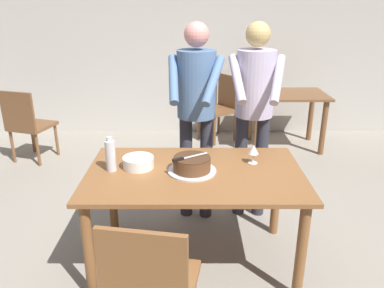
{
  "coord_description": "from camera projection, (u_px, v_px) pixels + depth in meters",
  "views": [
    {
      "loc": [
        -0.02,
        -2.42,
        1.87
      ],
      "look_at": [
        -0.02,
        0.15,
        0.9
      ],
      "focal_mm": 35.67,
      "sensor_mm": 36.0,
      "label": 1
    }
  ],
  "objects": [
    {
      "name": "background_chair_1",
      "position": [
        28.0,
        123.0,
        4.57
      ],
      "size": [
        0.55,
        0.55,
        0.9
      ],
      "color": "brown",
      "rests_on": "ground_plane"
    },
    {
      "name": "person_cutting_cake",
      "position": [
        196.0,
        102.0,
        3.17
      ],
      "size": [
        0.46,
        0.57,
        1.72
      ],
      "color": "#2D2D38",
      "rests_on": "ground_plane"
    },
    {
      "name": "back_wall",
      "position": [
        193.0,
        40.0,
        5.39
      ],
      "size": [
        10.0,
        0.12,
        2.7
      ],
      "primitive_type": "cube",
      "color": "#BCB7AD",
      "rests_on": "ground_plane"
    },
    {
      "name": "person_standing_beside",
      "position": [
        254.0,
        101.0,
        3.2
      ],
      "size": [
        0.47,
        0.56,
        1.72
      ],
      "color": "#2D2D38",
      "rests_on": "ground_plane"
    },
    {
      "name": "wine_glass_near",
      "position": [
        254.0,
        150.0,
        2.76
      ],
      "size": [
        0.08,
        0.08,
        0.14
      ],
      "color": "silver",
      "rests_on": "main_dining_table"
    },
    {
      "name": "background_table",
      "position": [
        286.0,
        105.0,
        5.01
      ],
      "size": [
        1.0,
        0.7,
        0.74
      ],
      "color": "brown",
      "rests_on": "ground_plane"
    },
    {
      "name": "plate_stack",
      "position": [
        138.0,
        162.0,
        2.71
      ],
      "size": [
        0.22,
        0.22,
        0.08
      ],
      "color": "white",
      "rests_on": "main_dining_table"
    },
    {
      "name": "water_bottle",
      "position": [
        111.0,
        155.0,
        2.64
      ],
      "size": [
        0.07,
        0.07,
        0.25
      ],
      "color": "silver",
      "rests_on": "main_dining_table"
    },
    {
      "name": "cake_knife",
      "position": [
        183.0,
        158.0,
        2.58
      ],
      "size": [
        0.24,
        0.16,
        0.02
      ],
      "color": "silver",
      "rests_on": "cake_on_platter"
    },
    {
      "name": "ground_plane",
      "position": [
        195.0,
        260.0,
        2.92
      ],
      "size": [
        14.0,
        14.0,
        0.0
      ],
      "primitive_type": "plane",
      "color": "gray"
    },
    {
      "name": "background_chair_0",
      "position": [
        221.0,
        105.0,
        5.35
      ],
      "size": [
        0.61,
        0.61,
        0.9
      ],
      "color": "brown",
      "rests_on": "ground_plane"
    },
    {
      "name": "chair_near_side",
      "position": [
        151.0,
        285.0,
        1.97
      ],
      "size": [
        0.51,
        0.51,
        0.9
      ],
      "color": "brown",
      "rests_on": "ground_plane"
    },
    {
      "name": "main_dining_table",
      "position": [
        195.0,
        186.0,
        2.7
      ],
      "size": [
        1.51,
        0.92,
        0.75
      ],
      "color": "brown",
      "rests_on": "ground_plane"
    },
    {
      "name": "cake_on_platter",
      "position": [
        192.0,
        165.0,
        2.64
      ],
      "size": [
        0.34,
        0.34,
        0.11
      ],
      "color": "silver",
      "rests_on": "main_dining_table"
    }
  ]
}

